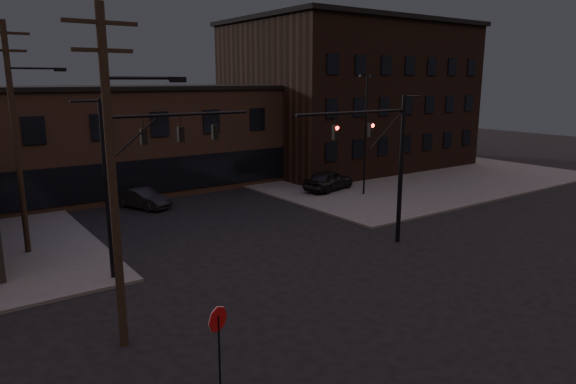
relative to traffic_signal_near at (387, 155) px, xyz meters
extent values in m
plane|color=black|center=(-5.36, -4.50, -4.93)|extent=(140.00, 140.00, 0.00)
cube|color=#474744|center=(16.64, 17.50, -4.86)|extent=(30.00, 30.00, 0.15)
cube|color=brown|center=(-5.36, 23.50, -0.93)|extent=(40.00, 12.00, 8.00)
cube|color=black|center=(16.64, 21.50, 2.07)|extent=(22.00, 16.00, 14.00)
cylinder|color=black|center=(1.14, 0.00, -0.93)|extent=(0.24, 0.24, 8.00)
cylinder|color=black|center=(-2.36, 0.00, 2.27)|extent=(7.00, 0.14, 0.14)
cube|color=#FF140C|center=(-1.19, 0.00, 1.37)|extent=(0.28, 0.22, 0.70)
cube|color=#FF140C|center=(-3.52, 0.00, 1.37)|extent=(0.28, 0.22, 0.70)
cylinder|color=black|center=(-13.36, 3.50, -0.93)|extent=(0.24, 0.24, 8.00)
cylinder|color=black|center=(-9.86, 3.50, 2.27)|extent=(7.00, 0.14, 0.14)
cube|color=black|center=(-11.61, 3.50, 1.37)|extent=(0.28, 0.22, 0.70)
cube|color=black|center=(-9.86, 3.50, 1.37)|extent=(0.28, 0.22, 0.70)
cube|color=black|center=(-8.11, 3.50, 1.37)|extent=(0.28, 0.22, 0.70)
cylinder|color=black|center=(-13.36, -6.50, -3.83)|extent=(0.06, 0.06, 2.20)
cylinder|color=maroon|center=(-13.36, -6.48, -2.83)|extent=(0.72, 0.33, 0.76)
cylinder|color=black|center=(-14.86, -2.50, 0.57)|extent=(0.28, 0.28, 11.00)
cube|color=black|center=(-14.86, -2.50, 5.47)|extent=(2.20, 0.12, 0.12)
cube|color=black|center=(-14.86, -2.50, 4.67)|extent=(1.80, 0.12, 0.12)
cube|color=black|center=(-12.56, -2.50, 3.82)|extent=(0.60, 0.25, 0.18)
cylinder|color=black|center=(-15.86, 9.50, 0.82)|extent=(0.28, 0.28, 11.50)
cube|color=black|center=(-15.86, 9.50, 5.97)|extent=(2.20, 0.12, 0.12)
cube|color=black|center=(-15.86, 9.50, 5.17)|extent=(1.80, 0.12, 0.12)
cube|color=black|center=(-13.56, 9.50, 4.32)|extent=(0.60, 0.25, 0.18)
cylinder|color=black|center=(7.64, 9.50, -0.43)|extent=(0.14, 0.14, 9.00)
cube|color=black|center=(7.14, 9.50, 4.12)|extent=(0.50, 0.28, 0.18)
cube|color=black|center=(8.14, 9.50, 4.12)|extent=(0.50, 0.28, 0.18)
cylinder|color=black|center=(13.64, 14.50, -0.43)|extent=(0.14, 0.14, 9.00)
cube|color=black|center=(13.14, 14.50, 4.12)|extent=(0.50, 0.28, 0.18)
cube|color=black|center=(14.14, 14.50, 4.12)|extent=(0.50, 0.28, 0.18)
imported|color=black|center=(6.33, 12.14, -3.96)|extent=(5.16, 3.12, 1.64)
imported|color=#AAAAAC|center=(16.68, 15.34, -4.18)|extent=(4.39, 2.56, 1.19)
imported|color=black|center=(-7.65, 15.62, -4.23)|extent=(3.09, 4.51, 1.41)
camera|label=1|loc=(-19.53, -18.56, 3.80)|focal=32.00mm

